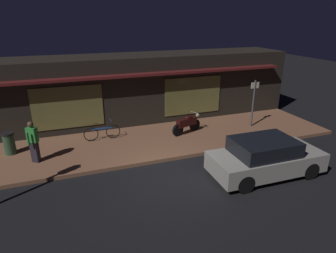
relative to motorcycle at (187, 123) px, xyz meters
The scene contains 9 objects.
ground_plane 3.91m from the motorcycle, 123.24° to the right, with size 60.00×60.00×0.00m, color black.
sidewalk_slab 2.20m from the motorcycle, behind, with size 18.00×4.00×0.15m, color brown.
storefront_building 3.97m from the motorcycle, 123.80° to the left, with size 18.00×3.30×3.60m.
motorcycle is the anchor object (origin of this frame).
bicycle_parked 4.03m from the motorcycle, behind, with size 1.66×0.42×0.91m.
person_photographer 6.79m from the motorcycle, behind, with size 0.44×0.56×1.67m.
sign_post 3.63m from the motorcycle, ahead, with size 0.44×0.09×2.40m.
trash_bin 7.79m from the motorcycle, behind, with size 0.48×0.48×0.93m.
parked_car_near 4.56m from the motorcycle, 75.26° to the right, with size 4.12×1.83×1.42m.
Camera 1 is at (-3.30, -8.96, 5.51)m, focal length 31.41 mm.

